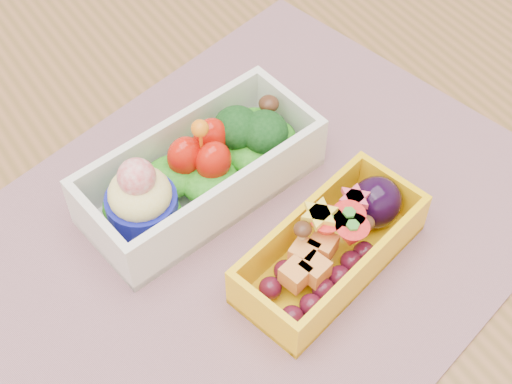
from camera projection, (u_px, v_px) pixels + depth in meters
table at (245, 285)px, 0.66m from camera, size 1.20×0.80×0.75m
placemat at (252, 232)px, 0.58m from camera, size 0.51×0.43×0.00m
bento_white at (199, 172)px, 0.58m from camera, size 0.20×0.10×0.08m
bento_yellow at (334, 245)px, 0.54m from camera, size 0.16×0.10×0.05m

